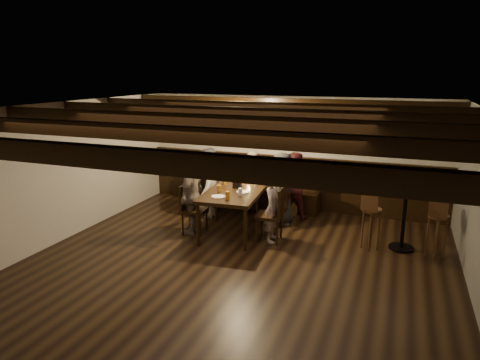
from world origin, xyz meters
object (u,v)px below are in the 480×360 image
at_px(person_bench_left, 209,179).
at_px(person_bench_right, 293,185).
at_px(bar_stool_left, 371,228).
at_px(chair_left_far, 194,218).
at_px(high_top_table, 405,212).
at_px(dining_table, 238,191).
at_px(chair_left_near, 210,203).
at_px(person_left_far, 191,195).
at_px(person_bench_centre, 252,181).
at_px(chair_right_near, 280,211).
at_px(chair_right_far, 270,225).
at_px(person_right_near, 282,189).
at_px(bar_stool_right, 436,235).
at_px(person_right_far, 272,208).
at_px(person_left_near, 209,186).

relative_size(person_bench_left, person_bench_right, 1.00).
height_order(person_bench_left, bar_stool_left, person_bench_left).
relative_size(chair_left_far, high_top_table, 0.92).
distance_m(dining_table, person_bench_right, 1.27).
bearing_deg(person_bench_right, chair_left_near, 15.52).
relative_size(person_bench_left, person_left_far, 0.94).
bearing_deg(person_bench_left, person_bench_centre, -170.54).
height_order(person_bench_centre, high_top_table, person_bench_centre).
distance_m(chair_right_near, high_top_table, 2.33).
height_order(chair_left_far, chair_right_far, chair_right_far).
relative_size(person_right_near, bar_stool_right, 1.41).
height_order(dining_table, chair_left_near, chair_left_near).
bearing_deg(chair_right_near, person_right_near, -90.00).
bearing_deg(dining_table, chair_left_far, -147.96).
bearing_deg(chair_left_near, person_right_far, 58.53).
bearing_deg(person_right_far, high_top_table, -83.48).
distance_m(dining_table, bar_stool_right, 3.44).
relative_size(person_right_near, bar_stool_left, 1.41).
bearing_deg(dining_table, chair_left_near, 148.02).
bearing_deg(chair_right_near, person_left_far, 121.51).
relative_size(dining_table, person_right_near, 1.56).
distance_m(person_left_near, person_left_far, 0.90).
bearing_deg(person_bench_left, bar_stool_right, 163.17).
bearing_deg(bar_stool_right, person_left_far, -162.48).
bearing_deg(high_top_table, bar_stool_left, -157.73).
xyz_separation_m(dining_table, chair_right_far, (0.76, -0.39, -0.44)).
bearing_deg(person_left_far, bar_stool_left, 91.58).
height_order(person_bench_centre, person_left_near, person_bench_centre).
relative_size(chair_right_near, bar_stool_left, 0.84).
height_order(chair_right_near, person_bench_centre, person_bench_centre).
bearing_deg(person_bench_left, chair_left_near, 111.73).
bearing_deg(chair_left_far, person_right_far, 90.00).
bearing_deg(chair_right_near, chair_right_far, -179.84).
xyz_separation_m(chair_left_near, person_bench_right, (1.58, 0.59, 0.38)).
xyz_separation_m(dining_table, bar_stool_left, (2.42, -0.15, -0.36)).
distance_m(dining_table, person_bench_centre, 1.05).
xyz_separation_m(chair_left_far, person_left_near, (-0.11, 0.89, 0.37)).
relative_size(high_top_table, bar_stool_left, 0.99).
bearing_deg(person_left_near, bar_stool_right, 78.41).
bearing_deg(person_left_near, person_left_far, 0.00).
bearing_deg(bar_stool_right, high_top_table, 174.51).
height_order(chair_left_far, bar_stool_left, bar_stool_left).
xyz_separation_m(chair_left_near, person_left_far, (0.05, -0.90, 0.42)).
height_order(person_bench_centre, bar_stool_right, person_bench_centre).
distance_m(chair_right_far, person_right_near, 0.99).
bearing_deg(person_left_far, person_bench_left, -173.66).
bearing_deg(high_top_table, bar_stool_right, -17.32).
height_order(person_left_far, bar_stool_left, person_left_far).
xyz_separation_m(chair_right_near, person_right_near, (0.03, 0.00, 0.45)).
bearing_deg(bar_stool_left, person_right_far, -155.17).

